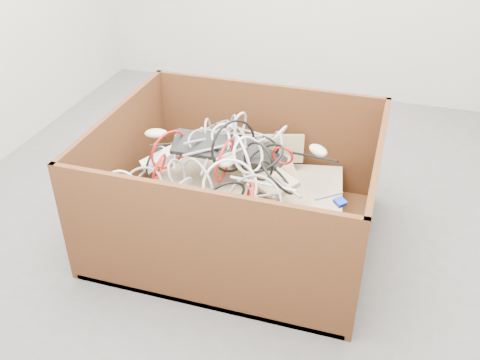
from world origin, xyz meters
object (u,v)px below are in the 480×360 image
(power_strip_right, at_px, (189,204))
(vga_plug, at_px, (340,202))
(cardboard_box, at_px, (235,209))
(power_strip_left, at_px, (174,152))

(power_strip_right, xyz_separation_m, vga_plug, (0.61, 0.14, 0.04))
(power_strip_right, distance_m, vga_plug, 0.63)
(cardboard_box, height_order, vga_plug, cardboard_box)
(cardboard_box, bearing_deg, power_strip_right, -115.92)
(vga_plug, bearing_deg, power_strip_right, -123.27)
(power_strip_left, height_order, vga_plug, power_strip_left)
(cardboard_box, xyz_separation_m, vga_plug, (0.49, -0.12, 0.22))
(cardboard_box, relative_size, power_strip_right, 4.14)
(power_strip_right, bearing_deg, cardboard_box, 69.30)
(cardboard_box, bearing_deg, power_strip_left, 167.79)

